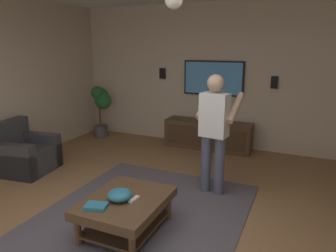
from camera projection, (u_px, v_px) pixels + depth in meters
name	position (u px, v px, depth m)	size (l,w,h in m)	color
ground_plane	(134.00, 242.00, 3.33)	(8.61, 8.61, 0.00)	olive
wall_back_tv	(225.00, 77.00, 6.19)	(0.10, 6.42, 2.80)	#C6B299
area_rug	(136.00, 222.00, 3.70)	(3.06, 2.34, 0.01)	#514C56
armchair	(24.00, 154.00, 5.14)	(0.89, 0.90, 0.82)	#38383D
coffee_table	(126.00, 207.00, 3.45)	(1.00, 0.80, 0.40)	#513823
media_console	(208.00, 135.00, 6.27)	(0.45, 1.70, 0.55)	#513823
tv	(213.00, 78.00, 6.20)	(0.05, 1.20, 0.67)	black
person_standing	(214.00, 128.00, 4.22)	(0.58, 0.59, 1.64)	#4C5166
potted_plant_tall	(101.00, 105.00, 6.88)	(0.43, 0.47, 1.15)	#4C4C51
bowl	(120.00, 195.00, 3.37)	(0.26, 0.26, 0.12)	teal
remote_white	(134.00, 199.00, 3.38)	(0.15, 0.04, 0.02)	white
book	(96.00, 206.00, 3.22)	(0.22, 0.16, 0.04)	teal
vase_round	(217.00, 117.00, 6.06)	(0.22, 0.22, 0.22)	teal
wall_speaker_left	(274.00, 82.00, 5.77)	(0.06, 0.12, 0.22)	black
wall_speaker_right	(163.00, 73.00, 6.64)	(0.06, 0.12, 0.22)	black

